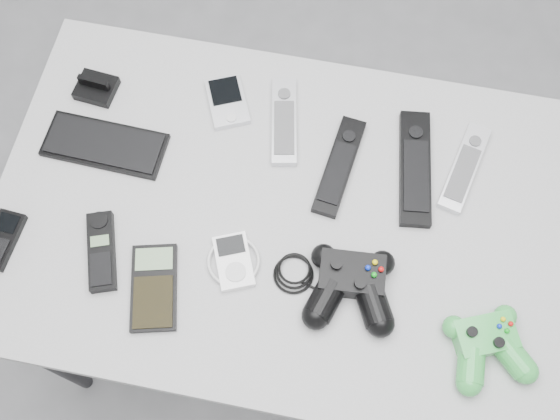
% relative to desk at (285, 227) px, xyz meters
% --- Properties ---
extents(floor, '(3.50, 3.50, 0.00)m').
position_rel_desk_xyz_m(floor, '(0.07, 0.01, -0.66)').
color(floor, slate).
rests_on(floor, ground).
extents(desk, '(1.08, 0.69, 0.72)m').
position_rel_desk_xyz_m(desk, '(0.00, 0.00, 0.00)').
color(desk, gray).
rests_on(desk, floor).
extents(pda_keyboard, '(0.23, 0.11, 0.01)m').
position_rel_desk_xyz_m(pda_keyboard, '(-0.37, 0.07, 0.07)').
color(pda_keyboard, black).
rests_on(pda_keyboard, desk).
extents(dock_bracket, '(0.08, 0.07, 0.04)m').
position_rel_desk_xyz_m(dock_bracket, '(-0.42, 0.19, 0.08)').
color(dock_bracket, black).
rests_on(dock_bracket, desk).
extents(pda, '(0.11, 0.13, 0.02)m').
position_rel_desk_xyz_m(pda, '(-0.16, 0.21, 0.07)').
color(pda, silver).
rests_on(pda, desk).
extents(remote_silver_a, '(0.08, 0.19, 0.02)m').
position_rel_desk_xyz_m(remote_silver_a, '(-0.04, 0.19, 0.07)').
color(remote_silver_a, silver).
rests_on(remote_silver_a, desk).
extents(remote_black_a, '(0.07, 0.21, 0.02)m').
position_rel_desk_xyz_m(remote_black_a, '(0.08, 0.11, 0.07)').
color(remote_black_a, black).
rests_on(remote_black_a, desk).
extents(remote_black_b, '(0.08, 0.24, 0.02)m').
position_rel_desk_xyz_m(remote_black_b, '(0.22, 0.14, 0.07)').
color(remote_black_b, black).
rests_on(remote_black_b, desk).
extents(remote_silver_b, '(0.09, 0.19, 0.02)m').
position_rel_desk_xyz_m(remote_silver_b, '(0.31, 0.16, 0.07)').
color(remote_silver_b, silver).
rests_on(remote_silver_b, desk).
extents(mobile_phone, '(0.06, 0.11, 0.02)m').
position_rel_desk_xyz_m(mobile_phone, '(-0.49, -0.15, 0.07)').
color(mobile_phone, black).
rests_on(mobile_phone, desk).
extents(cordless_handset, '(0.09, 0.15, 0.02)m').
position_rel_desk_xyz_m(cordless_handset, '(-0.31, -0.14, 0.07)').
color(cordless_handset, black).
rests_on(cordless_handset, desk).
extents(calculator, '(0.11, 0.17, 0.02)m').
position_rel_desk_xyz_m(calculator, '(-0.20, -0.18, 0.07)').
color(calculator, black).
rests_on(calculator, desk).
extents(mp3_player, '(0.13, 0.13, 0.02)m').
position_rel_desk_xyz_m(mp3_player, '(-0.07, -0.11, 0.07)').
color(mp3_player, white).
rests_on(mp3_player, desk).
extents(controller_black, '(0.28, 0.19, 0.05)m').
position_rel_desk_xyz_m(controller_black, '(0.14, -0.11, 0.09)').
color(controller_black, black).
rests_on(controller_black, desk).
extents(controller_green, '(0.18, 0.19, 0.05)m').
position_rel_desk_xyz_m(controller_green, '(0.38, -0.17, 0.09)').
color(controller_green, green).
rests_on(controller_green, desk).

